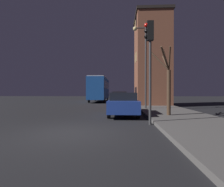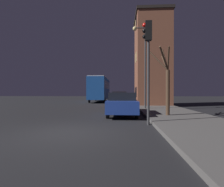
% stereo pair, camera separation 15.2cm
% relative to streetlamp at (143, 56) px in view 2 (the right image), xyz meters
% --- Properties ---
extents(ground_plane, '(120.00, 120.00, 0.00)m').
position_rel_streetlamp_xyz_m(ground_plane, '(-3.76, -8.50, -4.58)').
color(ground_plane, black).
extents(sidewalk, '(3.93, 60.00, 0.16)m').
position_rel_streetlamp_xyz_m(sidewalk, '(1.63, -8.50, -4.50)').
color(sidewalk, '#514F4C').
rests_on(sidewalk, ground).
extents(brick_building, '(3.87, 4.82, 10.23)m').
position_rel_streetlamp_xyz_m(brick_building, '(1.68, 5.33, 0.71)').
color(brick_building, brown).
rests_on(brick_building, sidewalk).
extents(streetlamp, '(1.15, 0.36, 6.97)m').
position_rel_streetlamp_xyz_m(streetlamp, '(0.00, 0.00, 0.00)').
color(streetlamp, '#38383A').
rests_on(streetlamp, sidewalk).
extents(traffic_light, '(0.43, 0.24, 4.85)m').
position_rel_streetlamp_xyz_m(traffic_light, '(-0.54, -6.74, -1.13)').
color(traffic_light, '#38383A').
rests_on(traffic_light, ground).
extents(bare_tree, '(1.24, 2.46, 4.21)m').
position_rel_streetlamp_xyz_m(bare_tree, '(0.92, -4.33, -2.35)').
color(bare_tree, '#473323').
rests_on(bare_tree, sidewalk).
extents(bus, '(2.44, 9.88, 3.83)m').
position_rel_streetlamp_xyz_m(bus, '(-5.35, 13.19, -2.32)').
color(bus, '#194793').
rests_on(bus, ground).
extents(car_near_lane, '(1.86, 4.61, 1.51)m').
position_rel_streetlamp_xyz_m(car_near_lane, '(-1.74, -3.38, -3.79)').
color(car_near_lane, navy).
rests_on(car_near_lane, ground).
extents(car_mid_lane, '(1.72, 3.95, 1.61)m').
position_rel_streetlamp_xyz_m(car_mid_lane, '(-2.04, 4.51, -3.74)').
color(car_mid_lane, '#B21E19').
rests_on(car_mid_lane, ground).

